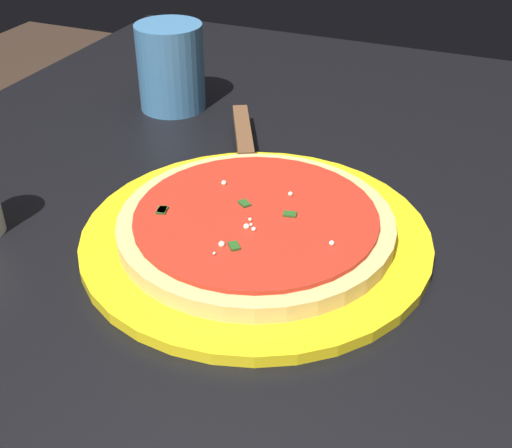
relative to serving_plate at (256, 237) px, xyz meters
The scene contains 5 objects.
restaurant_table 0.14m from the serving_plate, behind, with size 1.12×0.94×0.77m.
serving_plate is the anchor object (origin of this frame).
pizza 0.02m from the serving_plate, 43.36° to the right, with size 0.26×0.26×0.02m.
pizza_server 0.16m from the serving_plate, 152.66° to the right, with size 0.22×0.14×0.01m.
cup_tall_drink 0.34m from the serving_plate, 137.83° to the right, with size 0.09×0.09×0.11m, color teal.
Camera 1 is at (0.52, 0.21, 1.12)m, focal length 46.39 mm.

